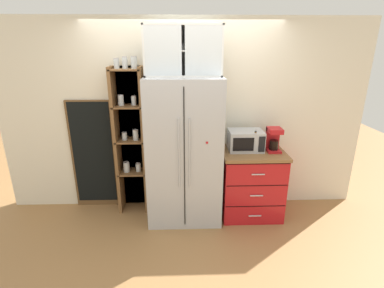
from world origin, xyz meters
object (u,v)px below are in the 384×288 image
mug_red (253,147)px  bottle_clear (254,143)px  coffee_maker (273,139)px  refrigerator (184,151)px  microwave (245,140)px  chalkboard_menu (94,155)px  bottle_amber (255,143)px

mug_red → bottle_clear: size_ratio=0.44×
coffee_maker → mug_red: bearing=171.1°
mug_red → coffee_maker: bearing=-8.9°
refrigerator → bottle_clear: 0.90m
coffee_maker → bottle_clear: (-0.25, -0.03, -0.04)m
microwave → mug_red: bearing=-1.7°
chalkboard_menu → coffee_maker: bearing=-6.6°
chalkboard_menu → bottle_clear: bearing=-8.2°
refrigerator → microwave: (0.79, 0.08, 0.11)m
coffee_maker → bottle_amber: bearing=-166.7°
mug_red → refrigerator: bearing=-175.2°
mug_red → bottle_amber: 0.13m
refrigerator → chalkboard_menu: bearing=165.9°
microwave → bottle_amber: bottle_amber is taller
microwave → refrigerator: bearing=-174.4°
refrigerator → bottle_clear: size_ratio=7.24×
bottle_clear → bottle_amber: bearing=-90.0°
refrigerator → microwave: bearing=5.6°
refrigerator → mug_red: (0.89, 0.08, 0.02)m
refrigerator → coffee_maker: size_ratio=6.00×
bottle_amber → mug_red: bearing=88.9°
mug_red → bottle_clear: (-0.00, -0.07, 0.07)m
microwave → chalkboard_menu: bearing=173.4°
coffee_maker → microwave: bearing=173.1°
microwave → bottle_clear: microwave is taller
microwave → mug_red: 0.13m
microwave → chalkboard_menu: chalkboard_menu is taller
microwave → bottle_clear: (0.10, -0.07, -0.02)m
mug_red → microwave: bearing=178.3°
bottle_clear → coffee_maker: bearing=6.9°
bottle_amber → chalkboard_menu: 2.18m
microwave → coffee_maker: coffee_maker is taller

